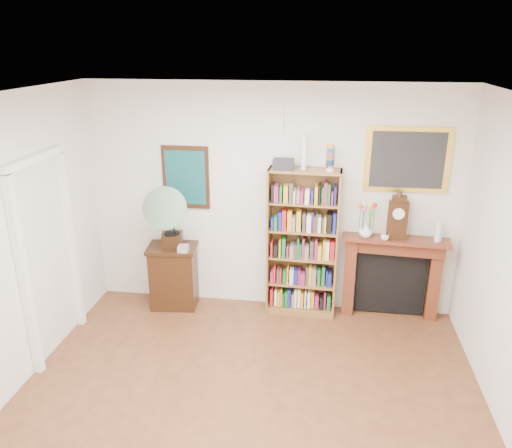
{
  "coord_description": "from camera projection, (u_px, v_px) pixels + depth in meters",
  "views": [
    {
      "loc": [
        0.62,
        -3.25,
        3.21
      ],
      "look_at": [
        -0.06,
        1.6,
        1.41
      ],
      "focal_mm": 35.0,
      "sensor_mm": 36.0,
      "label": 1
    }
  ],
  "objects": [
    {
      "name": "bottle_right",
      "position": [
        440.0,
        232.0,
        5.75
      ],
      "size": [
        0.06,
        0.06,
        0.2
      ],
      "primitive_type": "cylinder",
      "color": "silver",
      "rests_on": "fireplace"
    },
    {
      "name": "cd_stack",
      "position": [
        183.0,
        248.0,
        6.02
      ],
      "size": [
        0.12,
        0.12,
        0.08
      ],
      "primitive_type": "cube",
      "rotation": [
        0.0,
        0.0,
        0.02
      ],
      "color": "silver",
      "rests_on": "side_cabinet"
    },
    {
      "name": "bookshelf",
      "position": [
        303.0,
        236.0,
        5.97
      ],
      "size": [
        0.86,
        0.34,
        2.11
      ],
      "rotation": [
        0.0,
        0.0,
        -0.05
      ],
      "color": "brown",
      "rests_on": "floor"
    },
    {
      "name": "bottle_left",
      "position": [
        438.0,
        232.0,
        5.72
      ],
      "size": [
        0.07,
        0.07,
        0.24
      ],
      "primitive_type": "cylinder",
      "color": "silver",
      "rests_on": "fireplace"
    },
    {
      "name": "side_cabinet",
      "position": [
        174.0,
        276.0,
        6.33
      ],
      "size": [
        0.64,
        0.49,
        0.82
      ],
      "primitive_type": "cube",
      "rotation": [
        0.0,
        0.0,
        0.1
      ],
      "color": "black",
      "rests_on": "floor"
    },
    {
      "name": "mantel_clock",
      "position": [
        397.0,
        218.0,
        5.75
      ],
      "size": [
        0.23,
        0.15,
        0.52
      ],
      "rotation": [
        0.0,
        0.0,
        -0.07
      ],
      "color": "black",
      "rests_on": "fireplace"
    },
    {
      "name": "flower_vase",
      "position": [
        366.0,
        231.0,
        5.86
      ],
      "size": [
        0.16,
        0.16,
        0.16
      ],
      "primitive_type": "imported",
      "rotation": [
        0.0,
        0.0,
        0.06
      ],
      "color": "white",
      "rests_on": "fireplace"
    },
    {
      "name": "teacup",
      "position": [
        385.0,
        237.0,
        5.78
      ],
      "size": [
        0.12,
        0.12,
        0.08
      ],
      "primitive_type": "imported",
      "rotation": [
        0.0,
        0.0,
        0.35
      ],
      "color": "silver",
      "rests_on": "fireplace"
    },
    {
      "name": "teal_poster",
      "position": [
        186.0,
        177.0,
        6.09
      ],
      "size": [
        0.58,
        0.04,
        0.78
      ],
      "color": "black",
      "rests_on": "back_wall"
    },
    {
      "name": "fireplace",
      "position": [
        392.0,
        270.0,
        6.05
      ],
      "size": [
        1.25,
        0.39,
        1.04
      ],
      "rotation": [
        0.0,
        0.0,
        -0.08
      ],
      "color": "#532513",
      "rests_on": "floor"
    },
    {
      "name": "gilt_painting",
      "position": [
        407.0,
        160.0,
        5.64
      ],
      "size": [
        0.95,
        0.04,
        0.75
      ],
      "color": "gold",
      "rests_on": "back_wall"
    },
    {
      "name": "gramophone",
      "position": [
        167.0,
        213.0,
        5.93
      ],
      "size": [
        0.64,
        0.73,
        0.83
      ],
      "rotation": [
        0.0,
        0.0,
        0.24
      ],
      "color": "black",
      "rests_on": "side_cabinet"
    },
    {
      "name": "door_casing",
      "position": [
        47.0,
        241.0,
        5.18
      ],
      "size": [
        0.08,
        1.02,
        2.17
      ],
      "color": "white",
      "rests_on": "left_wall"
    },
    {
      "name": "room",
      "position": [
        234.0,
        299.0,
        3.73
      ],
      "size": [
        4.51,
        5.01,
        2.81
      ],
      "color": "#502C18",
      "rests_on": "ground"
    },
    {
      "name": "small_picture",
      "position": [
        272.0,
        121.0,
        5.71
      ],
      "size": [
        0.26,
        0.04,
        0.3
      ],
      "color": "white",
      "rests_on": "back_wall"
    }
  ]
}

